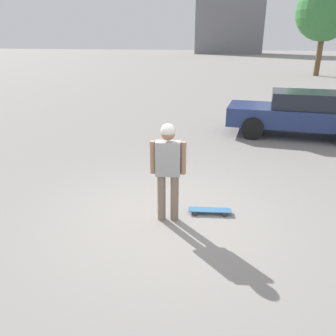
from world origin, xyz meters
TOP-DOWN VIEW (x-y plane):
  - ground_plane at (0.00, 0.00)m, footprint 220.00×220.00m
  - person at (0.00, 0.00)m, footprint 0.27×0.59m
  - skateboard at (-0.40, 0.69)m, footprint 0.36×0.80m
  - car_parked_near at (-6.40, 2.76)m, footprint 2.02×4.58m
  - building_block_distant at (-79.72, -5.90)m, footprint 9.48×15.26m
  - tree_distant at (-28.00, 6.37)m, footprint 4.95×4.95m

SIDE VIEW (x-z plane):
  - ground_plane at x=0.00m, z-range 0.00..0.00m
  - skateboard at x=-0.40m, z-range 0.02..0.10m
  - car_parked_near at x=-6.40m, z-range 0.04..1.49m
  - person at x=0.00m, z-range 0.17..1.91m
  - tree_distant at x=-28.00m, z-range 1.41..9.22m
  - building_block_distant at x=-79.72m, z-range 0.00..23.38m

